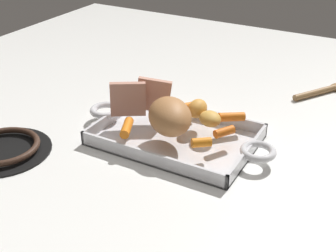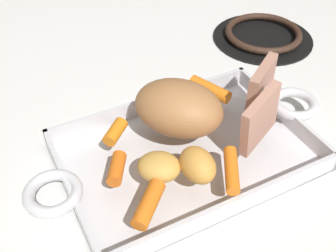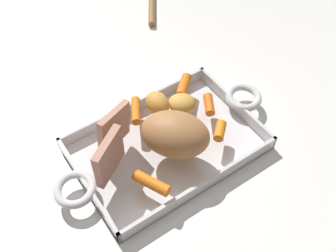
{
  "view_description": "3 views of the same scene",
  "coord_description": "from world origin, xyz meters",
  "px_view_note": "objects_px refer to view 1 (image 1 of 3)",
  "views": [
    {
      "loc": [
        0.41,
        -0.78,
        0.53
      ],
      "look_at": [
        -0.01,
        -0.02,
        0.05
      ],
      "focal_mm": 47.94,
      "sensor_mm": 36.0,
      "label": 1
    },
    {
      "loc": [
        0.22,
        0.36,
        0.44
      ],
      "look_at": [
        0.03,
        -0.01,
        0.07
      ],
      "focal_mm": 44.31,
      "sensor_mm": 36.0,
      "label": 2
    },
    {
      "loc": [
        -0.26,
        -0.38,
        0.65
      ],
      "look_at": [
        0.0,
        0.0,
        0.07
      ],
      "focal_mm": 42.78,
      "sensor_mm": 36.0,
      "label": 3
    }
  ],
  "objects_px": {
    "roasting_dish": "(176,136)",
    "roast_slice_thick": "(154,95)",
    "baby_carrot_southeast": "(201,142)",
    "potato_whole": "(210,119)",
    "stove_burner_rear": "(4,148)",
    "serving_spoon": "(326,90)",
    "roast_slice_thin": "(128,99)",
    "pork_roast": "(170,116)",
    "baby_carrot_center_left": "(127,128)",
    "baby_carrot_center_right": "(224,132)",
    "baby_carrot_northwest": "(232,117)",
    "potato_golden_large": "(198,108)",
    "baby_carrot_short": "(186,106)"
  },
  "relations": [
    {
      "from": "stove_burner_rear",
      "to": "roast_slice_thin",
      "type": "bearing_deg",
      "value": 50.11
    },
    {
      "from": "roasting_dish",
      "to": "roast_slice_thick",
      "type": "bearing_deg",
      "value": 151.47
    },
    {
      "from": "roast_slice_thick",
      "to": "baby_carrot_short",
      "type": "distance_m",
      "value": 0.08
    },
    {
      "from": "stove_burner_rear",
      "to": "serving_spoon",
      "type": "xyz_separation_m",
      "value": [
        0.55,
        0.66,
        -0.0
      ]
    },
    {
      "from": "pork_roast",
      "to": "roast_slice_thick",
      "type": "height_order",
      "value": "roast_slice_thick"
    },
    {
      "from": "pork_roast",
      "to": "baby_carrot_short",
      "type": "xyz_separation_m",
      "value": [
        -0.02,
        0.11,
        -0.03
      ]
    },
    {
      "from": "roasting_dish",
      "to": "serving_spoon",
      "type": "distance_m",
      "value": 0.5
    },
    {
      "from": "roasting_dish",
      "to": "baby_carrot_northwest",
      "type": "height_order",
      "value": "baby_carrot_northwest"
    },
    {
      "from": "baby_carrot_short",
      "to": "stove_burner_rear",
      "type": "relative_size",
      "value": 0.33
    },
    {
      "from": "roast_slice_thin",
      "to": "potato_whole",
      "type": "relative_size",
      "value": 1.48
    },
    {
      "from": "potato_golden_large",
      "to": "potato_whole",
      "type": "bearing_deg",
      "value": -28.94
    },
    {
      "from": "baby_carrot_center_right",
      "to": "roast_slice_thick",
      "type": "bearing_deg",
      "value": 170.66
    },
    {
      "from": "pork_roast",
      "to": "roast_slice_thick",
      "type": "relative_size",
      "value": 1.61
    },
    {
      "from": "roast_slice_thick",
      "to": "baby_carrot_center_right",
      "type": "bearing_deg",
      "value": -9.34
    },
    {
      "from": "baby_carrot_short",
      "to": "potato_golden_large",
      "type": "bearing_deg",
      "value": -24.01
    },
    {
      "from": "pork_roast",
      "to": "baby_carrot_southeast",
      "type": "height_order",
      "value": "pork_roast"
    },
    {
      "from": "roasting_dish",
      "to": "roast_slice_thin",
      "type": "xyz_separation_m",
      "value": [
        -0.12,
        -0.01,
        0.07
      ]
    },
    {
      "from": "baby_carrot_center_right",
      "to": "stove_burner_rear",
      "type": "xyz_separation_m",
      "value": [
        -0.42,
        -0.24,
        -0.04
      ]
    },
    {
      "from": "baby_carrot_short",
      "to": "stove_burner_rear",
      "type": "xyz_separation_m",
      "value": [
        -0.29,
        -0.31,
        -0.04
      ]
    },
    {
      "from": "roast_slice_thick",
      "to": "baby_carrot_southeast",
      "type": "xyz_separation_m",
      "value": [
        0.17,
        -0.1,
        -0.03
      ]
    },
    {
      "from": "pork_roast",
      "to": "baby_carrot_center_left",
      "type": "distance_m",
      "value": 0.1
    },
    {
      "from": "serving_spoon",
      "to": "baby_carrot_center_left",
      "type": "bearing_deg",
      "value": -179.74
    },
    {
      "from": "roast_slice_thin",
      "to": "baby_carrot_short",
      "type": "bearing_deg",
      "value": 39.96
    },
    {
      "from": "roasting_dish",
      "to": "roast_slice_thick",
      "type": "relative_size",
      "value": 5.89
    },
    {
      "from": "potato_golden_large",
      "to": "pork_roast",
      "type": "bearing_deg",
      "value": -104.13
    },
    {
      "from": "roast_slice_thick",
      "to": "stove_burner_rear",
      "type": "bearing_deg",
      "value": -129.42
    },
    {
      "from": "roast_slice_thin",
      "to": "baby_carrot_center_left",
      "type": "relative_size",
      "value": 1.19
    },
    {
      "from": "roast_slice_thick",
      "to": "potato_golden_large",
      "type": "bearing_deg",
      "value": 10.33
    },
    {
      "from": "roast_slice_thick",
      "to": "roasting_dish",
      "type": "bearing_deg",
      "value": -28.53
    },
    {
      "from": "potato_golden_large",
      "to": "baby_carrot_northwest",
      "type": "bearing_deg",
      "value": 13.68
    },
    {
      "from": "roast_slice_thick",
      "to": "pork_roast",
      "type": "bearing_deg",
      "value": -41.07
    },
    {
      "from": "baby_carrot_center_left",
      "to": "baby_carrot_short",
      "type": "relative_size",
      "value": 1.04
    },
    {
      "from": "baby_carrot_southeast",
      "to": "potato_whole",
      "type": "relative_size",
      "value": 0.74
    },
    {
      "from": "stove_burner_rear",
      "to": "serving_spoon",
      "type": "bearing_deg",
      "value": 50.07
    },
    {
      "from": "baby_carrot_northwest",
      "to": "baby_carrot_southeast",
      "type": "distance_m",
      "value": 0.14
    },
    {
      "from": "roast_slice_thick",
      "to": "serving_spoon",
      "type": "bearing_deg",
      "value": 49.73
    },
    {
      "from": "roasting_dish",
      "to": "potato_golden_large",
      "type": "distance_m",
      "value": 0.08
    },
    {
      "from": "pork_roast",
      "to": "serving_spoon",
      "type": "relative_size",
      "value": 0.71
    },
    {
      "from": "baby_carrot_southeast",
      "to": "potato_golden_large",
      "type": "height_order",
      "value": "potato_golden_large"
    },
    {
      "from": "pork_roast",
      "to": "roasting_dish",
      "type": "bearing_deg",
      "value": 88.67
    },
    {
      "from": "roasting_dish",
      "to": "baby_carrot_center_left",
      "type": "distance_m",
      "value": 0.12
    },
    {
      "from": "roasting_dish",
      "to": "potato_whole",
      "type": "height_order",
      "value": "potato_whole"
    },
    {
      "from": "roast_slice_thin",
      "to": "baby_carrot_center_left",
      "type": "distance_m",
      "value": 0.09
    },
    {
      "from": "potato_whole",
      "to": "stove_burner_rear",
      "type": "bearing_deg",
      "value": -144.37
    },
    {
      "from": "roast_slice_thin",
      "to": "potato_golden_large",
      "type": "xyz_separation_m",
      "value": [
        0.15,
        0.07,
        -0.02
      ]
    },
    {
      "from": "baby_carrot_center_right",
      "to": "potato_whole",
      "type": "bearing_deg",
      "value": 148.82
    },
    {
      "from": "baby_carrot_center_left",
      "to": "baby_carrot_northwest",
      "type": "bearing_deg",
      "value": 40.94
    },
    {
      "from": "baby_carrot_northwest",
      "to": "roast_slice_thin",
      "type": "bearing_deg",
      "value": -158.22
    },
    {
      "from": "serving_spoon",
      "to": "roast_slice_thick",
      "type": "bearing_deg",
      "value": 172.75
    },
    {
      "from": "baby_carrot_center_left",
      "to": "baby_carrot_short",
      "type": "distance_m",
      "value": 0.17
    }
  ]
}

